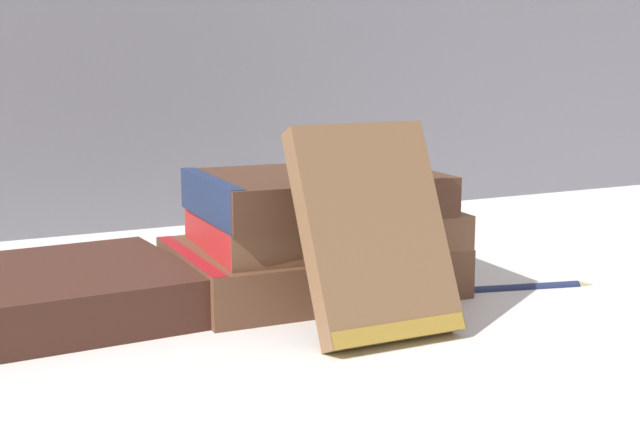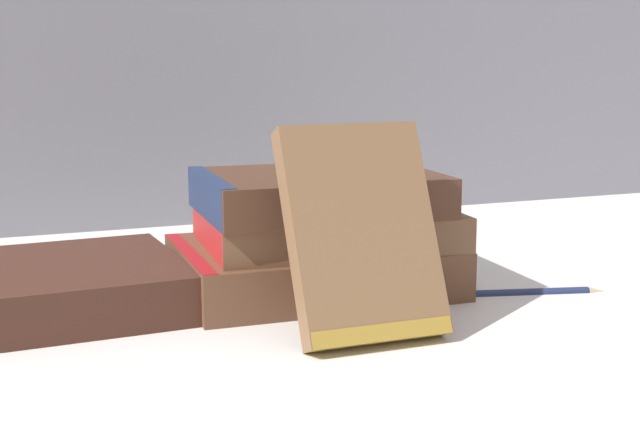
% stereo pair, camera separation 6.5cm
% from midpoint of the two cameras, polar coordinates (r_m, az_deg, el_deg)
% --- Properties ---
extents(ground_plane, '(3.00, 3.00, 0.00)m').
position_cam_midpoint_polar(ground_plane, '(0.76, 1.36, -4.80)').
color(ground_plane, silver).
extents(book_flat_bottom, '(0.23, 0.17, 0.04)m').
position_cam_midpoint_polar(book_flat_bottom, '(0.76, 1.60, -3.10)').
color(book_flat_bottom, brown).
rests_on(book_flat_bottom, ground_plane).
extents(book_flat_middle, '(0.22, 0.17, 0.03)m').
position_cam_midpoint_polar(book_flat_middle, '(0.76, 2.51, -0.50)').
color(book_flat_middle, brown).
rests_on(book_flat_middle, book_flat_bottom).
extents(book_flat_top, '(0.20, 0.15, 0.03)m').
position_cam_midpoint_polar(book_flat_top, '(0.74, 1.90, 1.74)').
color(book_flat_top, '#4C2D1E').
rests_on(book_flat_top, book_flat_middle).
extents(book_side_left, '(0.25, 0.19, 0.04)m').
position_cam_midpoint_polar(book_side_left, '(0.72, -16.51, -4.48)').
color(book_side_left, '#422319').
rests_on(book_side_left, ground_plane).
extents(book_leaning_front, '(0.11, 0.08, 0.15)m').
position_cam_midpoint_polar(book_leaning_front, '(0.63, 5.52, -1.34)').
color(book_leaning_front, brown).
rests_on(book_leaning_front, ground_plane).
extents(pocket_watch, '(0.06, 0.06, 0.01)m').
position_cam_midpoint_polar(pocket_watch, '(0.75, 3.45, 3.34)').
color(pocket_watch, silver).
rests_on(pocket_watch, book_flat_top).
extents(fountain_pen, '(0.13, 0.04, 0.01)m').
position_cam_midpoint_polar(fountain_pen, '(0.78, 15.69, -4.31)').
color(fountain_pen, '#1E284C').
rests_on(fountain_pen, ground_plane).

